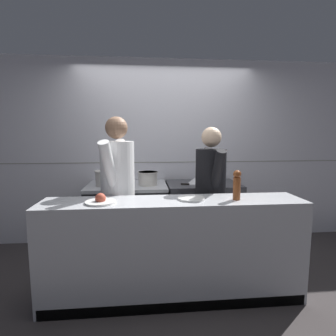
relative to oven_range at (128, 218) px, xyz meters
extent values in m
plane|color=#383333|center=(0.52, -0.92, -0.45)|extent=(14.00, 14.00, 0.00)
cube|color=silver|center=(0.52, 0.40, 0.85)|extent=(8.00, 0.06, 2.60)
cube|color=gray|center=(0.52, 0.37, 0.70)|extent=(8.00, 0.00, 0.01)
cube|color=#232326|center=(0.00, 0.00, -0.02)|extent=(1.01, 0.70, 0.86)
cube|color=#B7BABF|center=(0.00, 0.00, 0.43)|extent=(1.03, 0.71, 0.04)
cube|color=#B7BABF|center=(0.00, -0.33, 0.04)|extent=(0.91, 0.03, 0.10)
cube|color=#38383D|center=(1.01, 0.00, 0.00)|extent=(0.95, 0.65, 0.90)
cube|color=black|center=(1.01, -0.30, -0.40)|extent=(0.93, 0.04, 0.10)
cube|color=#B7BABF|center=(0.49, -1.08, 0.03)|extent=(2.40, 0.45, 0.95)
cube|color=black|center=(0.49, -1.29, -0.40)|extent=(2.35, 0.04, 0.10)
cylinder|color=beige|center=(-0.26, -0.03, 0.55)|extent=(0.27, 0.27, 0.19)
cylinder|color=beige|center=(-0.26, -0.03, 0.63)|extent=(0.29, 0.29, 0.01)
cylinder|color=beige|center=(0.27, -0.05, 0.54)|extent=(0.24, 0.24, 0.17)
cylinder|color=beige|center=(0.27, -0.05, 0.62)|extent=(0.26, 0.26, 0.01)
cone|color=#B7BABF|center=(0.92, 0.00, 0.50)|extent=(0.24, 0.24, 0.10)
cube|color=#B7BABF|center=(0.92, -0.13, 0.45)|extent=(0.24, 0.09, 0.01)
cube|color=black|center=(0.75, -0.09, 0.46)|extent=(0.11, 0.05, 0.02)
cylinder|color=white|center=(-0.16, -1.12, 0.51)|extent=(0.27, 0.27, 0.02)
sphere|color=#B24733|center=(-0.16, -1.12, 0.54)|extent=(0.09, 0.09, 0.09)
cylinder|color=white|center=(0.65, -1.06, 0.51)|extent=(0.25, 0.25, 0.02)
cylinder|color=brown|center=(1.07, -1.12, 0.61)|extent=(0.07, 0.07, 0.21)
sphere|color=brown|center=(1.07, -1.12, 0.74)|extent=(0.07, 0.07, 0.07)
cube|color=black|center=(-0.05, -0.65, -0.05)|extent=(0.34, 0.27, 0.81)
cylinder|color=white|center=(-0.05, -0.65, 0.69)|extent=(0.44, 0.44, 0.67)
sphere|color=#8C664C|center=(-0.05, -0.65, 1.17)|extent=(0.23, 0.23, 0.23)
cylinder|color=white|center=(0.00, -0.45, 0.77)|extent=(0.19, 0.35, 0.56)
cylinder|color=white|center=(-0.11, -0.85, 0.77)|extent=(0.19, 0.35, 0.56)
cube|color=black|center=(0.95, -0.62, -0.07)|extent=(0.29, 0.20, 0.76)
cylinder|color=black|center=(0.95, -0.62, 0.63)|extent=(0.35, 0.35, 0.63)
sphere|color=beige|center=(0.95, -0.62, 1.07)|extent=(0.22, 0.22, 0.22)
cylinder|color=black|center=(0.94, -0.42, 0.70)|extent=(0.12, 0.32, 0.53)
cylinder|color=black|center=(0.96, -0.81, 0.70)|extent=(0.12, 0.32, 0.53)
camera|label=1|loc=(0.22, -3.39, 1.10)|focal=28.00mm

